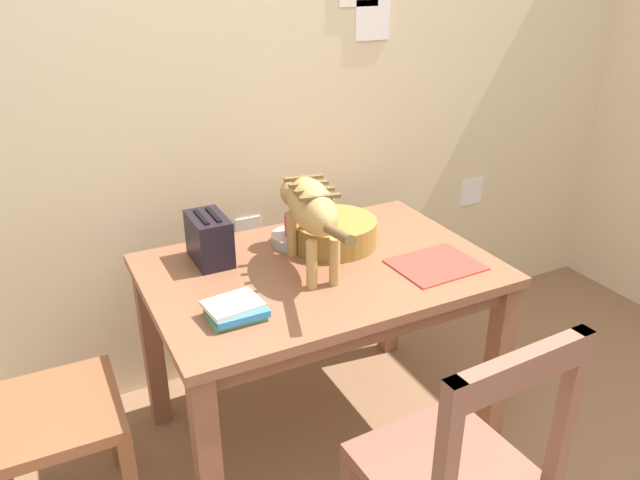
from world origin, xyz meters
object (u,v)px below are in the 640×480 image
at_px(dining_table, 320,289).
at_px(coffee_mug, 296,224).
at_px(saucer_bowl, 296,238).
at_px(wooden_chair_far, 33,413).
at_px(book_stack, 236,310).
at_px(toaster, 209,239).
at_px(wooden_chair_near, 456,476).
at_px(cat, 310,207).
at_px(magazine, 436,265).
at_px(wicker_basket, 334,232).

relative_size(dining_table, coffee_mug, 9.64).
height_order(saucer_bowl, wooden_chair_far, wooden_chair_far).
bearing_deg(saucer_bowl, book_stack, -133.96).
height_order(saucer_bowl, toaster, toaster).
relative_size(coffee_mug, wooden_chair_near, 0.13).
bearing_deg(coffee_mug, dining_table, -92.13).
height_order(book_stack, wooden_chair_near, wooden_chair_near).
xyz_separation_m(cat, magazine, (0.39, -0.20, -0.22)).
bearing_deg(wicker_basket, magazine, -53.11).
xyz_separation_m(toaster, wooden_chair_near, (0.34, -1.00, -0.35)).
distance_m(toaster, wooden_chair_near, 1.11).
distance_m(coffee_mug, wooden_chair_near, 1.06).
relative_size(cat, saucer_bowl, 3.54).
height_order(dining_table, wooden_chair_far, wooden_chair_far).
bearing_deg(wooden_chair_near, dining_table, 87.99).
height_order(book_stack, toaster, toaster).
bearing_deg(book_stack, toaster, 82.85).
bearing_deg(coffee_mug, magazine, -47.88).
xyz_separation_m(cat, toaster, (-0.30, 0.20, -0.14)).
xyz_separation_m(dining_table, wicker_basket, (0.13, 0.13, 0.15)).
height_order(wicker_basket, wooden_chair_near, wooden_chair_near).
distance_m(magazine, wicker_basket, 0.40).
xyz_separation_m(coffee_mug, wooden_chair_far, (-0.99, -0.22, -0.35)).
bearing_deg(coffee_mug, wooden_chair_near, -90.00).
bearing_deg(wooden_chair_near, wicker_basket, 80.13).
relative_size(coffee_mug, toaster, 0.62).
relative_size(magazine, wooden_chair_near, 0.31).
bearing_deg(cat, wicker_basket, 47.00).
relative_size(wicker_basket, wooden_chair_near, 0.34).
distance_m(magazine, toaster, 0.80).
bearing_deg(magazine, wooden_chair_near, -122.59).
xyz_separation_m(cat, coffee_mug, (0.04, 0.19, -0.14)).
xyz_separation_m(wicker_basket, wooden_chair_far, (-1.10, -0.14, -0.32)).
bearing_deg(coffee_mug, book_stack, -134.22).
height_order(coffee_mug, wooden_chair_near, wooden_chair_near).
distance_m(wicker_basket, toaster, 0.46).
height_order(coffee_mug, magazine, coffee_mug).
bearing_deg(dining_table, wooden_chair_far, -179.59).
xyz_separation_m(dining_table, coffee_mug, (0.01, 0.21, 0.17)).
distance_m(cat, wooden_chair_far, 1.07).
bearing_deg(coffee_mug, cat, -100.91).
distance_m(dining_table, wicker_basket, 0.24).
bearing_deg(coffee_mug, wicker_basket, -33.00).
distance_m(cat, toaster, 0.38).
relative_size(cat, book_stack, 3.65).
bearing_deg(coffee_mug, saucer_bowl, -180.00).
relative_size(book_stack, wicker_basket, 0.56).
xyz_separation_m(saucer_bowl, wooden_chair_near, (0.00, -1.00, -0.29)).
bearing_deg(book_stack, magazine, 0.30).
bearing_deg(toaster, cat, -33.32).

